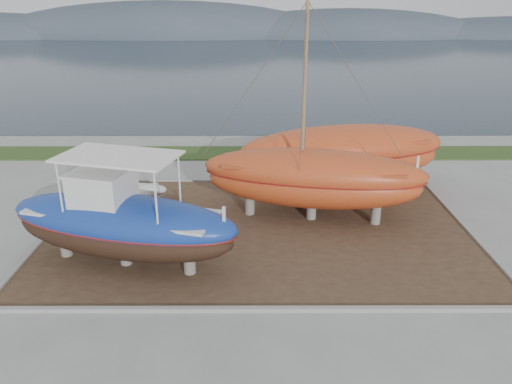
{
  "coord_description": "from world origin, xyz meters",
  "views": [
    {
      "loc": [
        -0.19,
        -15.77,
        9.5
      ],
      "look_at": [
        -0.14,
        4.0,
        1.79
      ],
      "focal_mm": 35.0,
      "sensor_mm": 36.0,
      "label": 1
    }
  ],
  "objects_px": {
    "orange_sailboat": "(315,118)",
    "white_dinghy": "(126,197)",
    "orange_bare_hull": "(343,161)",
    "blue_caique": "(121,211)"
  },
  "relations": [
    {
      "from": "orange_sailboat",
      "to": "white_dinghy",
      "type": "bearing_deg",
      "value": -176.78
    },
    {
      "from": "orange_sailboat",
      "to": "orange_bare_hull",
      "type": "bearing_deg",
      "value": 69.95
    },
    {
      "from": "white_dinghy",
      "to": "orange_bare_hull",
      "type": "bearing_deg",
      "value": 0.24
    },
    {
      "from": "white_dinghy",
      "to": "orange_bare_hull",
      "type": "distance_m",
      "value": 10.85
    },
    {
      "from": "orange_sailboat",
      "to": "blue_caique",
      "type": "bearing_deg",
      "value": -140.21
    },
    {
      "from": "blue_caique",
      "to": "orange_sailboat",
      "type": "relative_size",
      "value": 0.9
    },
    {
      "from": "blue_caique",
      "to": "orange_bare_hull",
      "type": "bearing_deg",
      "value": 53.25
    },
    {
      "from": "blue_caique",
      "to": "white_dinghy",
      "type": "bearing_deg",
      "value": 118.73
    },
    {
      "from": "white_dinghy",
      "to": "blue_caique",
      "type": "bearing_deg",
      "value": -86.87
    },
    {
      "from": "blue_caique",
      "to": "orange_sailboat",
      "type": "distance_m",
      "value": 8.92
    }
  ]
}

